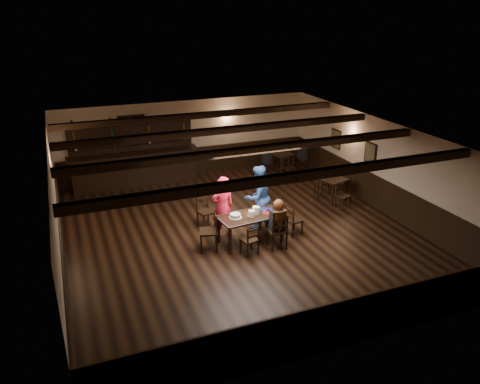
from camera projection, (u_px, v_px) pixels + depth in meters
name	position (u px, v px, depth m)	size (l,w,h in m)	color
ground	(239.00, 232.00, 12.73)	(10.00, 10.00, 0.00)	black
room_shell	(239.00, 171.00, 12.11)	(9.02, 10.02, 2.71)	beige
dining_table	(250.00, 218.00, 11.95)	(1.72, 1.00, 0.75)	black
chair_near_left	(251.00, 238.00, 11.35)	(0.45, 0.43, 0.81)	black
chair_near_right	(278.00, 229.00, 11.62)	(0.47, 0.45, 0.95)	black
chair_end_left	(212.00, 228.00, 11.60)	(0.56, 0.57, 1.01)	black
chair_end_right	(292.00, 218.00, 12.38)	(0.43, 0.45, 0.83)	black
chair_far_pushed	(204.00, 208.00, 12.92)	(0.50, 0.49, 0.88)	black
woman_pink	(223.00, 207.00, 12.16)	(0.62, 0.41, 1.70)	#FF314F
man_blue	(258.00, 197.00, 12.70)	(0.86, 0.67, 1.78)	navy
seated_person	(278.00, 217.00, 11.56)	(0.37, 0.55, 0.90)	black
cake	(235.00, 216.00, 11.78)	(0.34, 0.34, 0.10)	white
plate_stack_a	(251.00, 214.00, 11.82)	(0.17, 0.17, 0.16)	white
plate_stack_b	(256.00, 210.00, 11.96)	(0.17, 0.17, 0.21)	white
tea_light	(249.00, 212.00, 12.04)	(0.05, 0.05, 0.06)	#A5A8AD
salt_shaker	(264.00, 212.00, 12.01)	(0.03, 0.03, 0.08)	silver
pepper_shaker	(267.00, 211.00, 12.05)	(0.03, 0.03, 0.09)	#A5A8AD
drink_glass	(259.00, 208.00, 12.19)	(0.07, 0.07, 0.10)	silver
menu_red	(268.00, 212.00, 12.10)	(0.29, 0.20, 0.00)	maroon
menu_blue	(265.00, 209.00, 12.28)	(0.33, 0.23, 0.00)	navy
bar_counter	(135.00, 164.00, 15.86)	(4.34, 0.70, 2.20)	black
back_table_a	(333.00, 182.00, 14.51)	(0.92, 0.92, 0.75)	black
back_table_b	(281.00, 157.00, 16.93)	(0.92, 0.92, 0.75)	black
bg_patron_left	(267.00, 155.00, 16.60)	(0.28, 0.37, 0.69)	black
bg_patron_right	(302.00, 150.00, 17.03)	(0.28, 0.39, 0.74)	black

